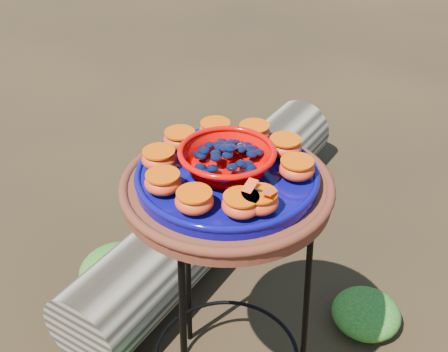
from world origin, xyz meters
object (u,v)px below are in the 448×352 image
red_bowl (227,161)px  driftwood_log (217,207)px  plant_stand (226,305)px  terracotta_saucer (227,189)px  cobalt_plate (227,177)px

red_bowl → driftwood_log: (0.34, 0.61, -0.65)m
plant_stand → red_bowl: bearing=0.0°
terracotta_saucer → driftwood_log: 0.90m
plant_stand → cobalt_plate: cobalt_plate is taller
terracotta_saucer → cobalt_plate: 0.03m
cobalt_plate → red_bowl: 0.04m
plant_stand → driftwood_log: size_ratio=0.47×
terracotta_saucer → red_bowl: 0.07m
plant_stand → red_bowl: (0.00, 0.00, 0.44)m
cobalt_plate → plant_stand: bearing=0.0°
cobalt_plate → driftwood_log: (0.34, 0.61, -0.61)m
terracotta_saucer → red_bowl: size_ratio=2.33×
red_bowl → driftwood_log: red_bowl is taller
driftwood_log → terracotta_saucer: bearing=-119.1°
cobalt_plate → driftwood_log: bearing=60.9°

